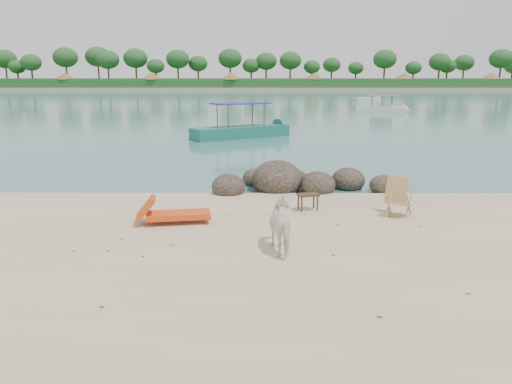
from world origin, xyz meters
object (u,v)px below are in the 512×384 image
boulders (293,182)px  boat_near (241,109)px  lounge_chair (178,212)px  cow (284,227)px  side_table (308,203)px  deck_chair (399,199)px

boulders → boat_near: (-2.40, 15.45, 1.58)m
lounge_chair → cow: bearing=-47.8°
boulders → side_table: 3.01m
side_table → lounge_chair: (-3.65, -1.31, 0.08)m
boulders → deck_chair: (2.77, -3.63, 0.29)m
boulders → deck_chair: deck_chair is taller
cow → side_table: bearing=-118.3°
boulders → side_table: (0.25, -3.00, -0.00)m
lounge_chair → deck_chair: size_ratio=2.00×
cow → deck_chair: 4.47m
lounge_chair → boat_near: 19.84m
lounge_chair → deck_chair: deck_chair is taller
boulders → cow: cow is taller
side_table → lounge_chair: lounge_chair is taller
boulders → cow: bearing=-95.5°
side_table → boat_near: bearing=82.8°
deck_chair → boulders: bearing=161.3°
deck_chair → cow: bearing=-105.7°
boulders → side_table: size_ratio=10.58×
lounge_chair → boat_near: size_ratio=0.28×
deck_chair → boat_near: 19.81m
side_table → deck_chair: deck_chair is taller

